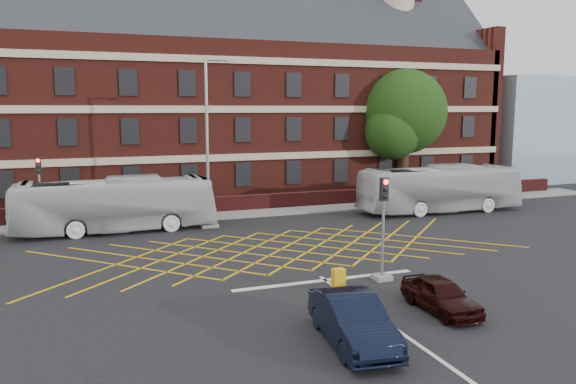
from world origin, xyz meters
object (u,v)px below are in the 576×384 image
object	(u,v)px
bus_left	(115,205)
bus_right	(440,189)
traffic_light_near	(383,238)
traffic_light_far	(41,201)
direction_signs	(25,205)
car_navy	(353,320)
utility_cabinet	(338,281)
street_lamp	(209,169)
car_maroon	(441,295)
deciduous_tree	(404,118)

from	to	relation	value
bus_left	bus_right	world-z (taller)	bus_right
traffic_light_near	traffic_light_far	bearing A→B (deg)	132.46
traffic_light_near	direction_signs	distance (m)	22.04
bus_right	car_navy	xyz separation A→B (m)	(-15.52, -17.56, -0.86)
traffic_light_near	bus_right	bearing A→B (deg)	46.86
bus_right	traffic_light_near	size ratio (longest dim) A/B	2.70
direction_signs	utility_cabinet	world-z (taller)	direction_signs
bus_right	street_lamp	bearing A→B (deg)	90.05
car_navy	direction_signs	bearing A→B (deg)	122.82
bus_right	car_navy	distance (m)	23.45
bus_right	car_maroon	world-z (taller)	bus_right
car_navy	traffic_light_far	size ratio (longest dim) A/B	1.06
direction_signs	bus_left	bearing A→B (deg)	-29.90
car_navy	deciduous_tree	size ratio (longest dim) A/B	0.44
car_maroon	street_lamp	bearing A→B (deg)	104.79
bus_right	car_maroon	xyz separation A→B (m)	(-11.37, -16.16, -1.01)
traffic_light_far	street_lamp	bearing A→B (deg)	-13.14
bus_left	bus_right	xyz separation A→B (m)	(21.25, -1.25, 0.03)
traffic_light_far	street_lamp	world-z (taller)	street_lamp
street_lamp	direction_signs	distance (m)	11.12
bus_left	car_navy	size ratio (longest dim) A/B	2.51
car_maroon	street_lamp	world-z (taller)	street_lamp
bus_right	deciduous_tree	world-z (taller)	deciduous_tree
bus_left	traffic_light_near	world-z (taller)	traffic_light_near
car_navy	street_lamp	distance (m)	18.43
traffic_light_near	car_navy	bearing A→B (deg)	-127.30
bus_left	car_maroon	distance (m)	20.05
car_maroon	direction_signs	world-z (taller)	direction_signs
bus_right	deciduous_tree	xyz separation A→B (m)	(1.70, 7.59, 4.70)
bus_left	car_navy	world-z (taller)	bus_left
car_navy	utility_cabinet	world-z (taller)	car_navy
bus_right	traffic_light_far	size ratio (longest dim) A/B	2.70
car_navy	deciduous_tree	distance (m)	30.98
street_lamp	bus_left	bearing A→B (deg)	173.79
car_maroon	traffic_light_far	bearing A→B (deg)	125.97
traffic_light_far	utility_cabinet	bearing A→B (deg)	-54.42
traffic_light_near	utility_cabinet	size ratio (longest dim) A/B	4.52
street_lamp	utility_cabinet	bearing A→B (deg)	-81.70
bus_right	direction_signs	distance (m)	26.55
bus_right	deciduous_tree	size ratio (longest dim) A/B	1.13
bus_left	street_lamp	size ratio (longest dim) A/B	1.14
car_navy	deciduous_tree	xyz separation A→B (m)	(17.22, 25.15, 5.56)
traffic_light_near	direction_signs	size ratio (longest dim) A/B	1.94
bus_left	traffic_light_far	world-z (taller)	traffic_light_far
deciduous_tree	direction_signs	size ratio (longest dim) A/B	4.64
car_navy	direction_signs	world-z (taller)	direction_signs
bus_right	car_maroon	size ratio (longest dim) A/B	3.27
traffic_light_far	utility_cabinet	world-z (taller)	traffic_light_far
car_navy	direction_signs	xyz separation A→B (m)	(-10.71, 21.67, 0.63)
street_lamp	direction_signs	world-z (taller)	street_lamp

